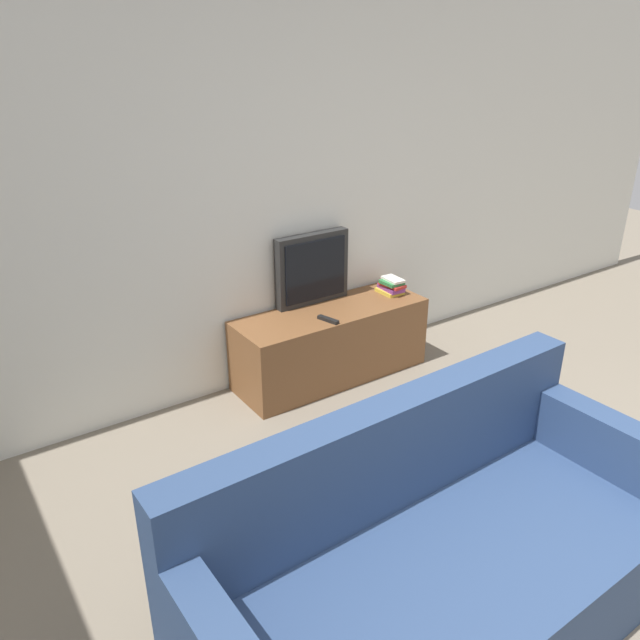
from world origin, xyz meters
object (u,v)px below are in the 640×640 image
(television, at_px, (312,269))
(remote_on_stand, at_px, (328,320))
(tv_stand, at_px, (331,343))
(couch, at_px, (438,571))
(book_stack, at_px, (391,286))

(television, bearing_deg, remote_on_stand, -106.81)
(tv_stand, height_order, couch, couch)
(couch, height_order, book_stack, couch)
(tv_stand, distance_m, remote_on_stand, 0.34)
(tv_stand, distance_m, couch, 2.20)
(television, height_order, remote_on_stand, television)
(tv_stand, relative_size, remote_on_stand, 8.37)
(book_stack, relative_size, remote_on_stand, 1.26)
(tv_stand, bearing_deg, remote_on_stand, -131.84)
(tv_stand, distance_m, book_stack, 0.64)
(couch, bearing_deg, tv_stand, 64.71)
(television, height_order, couch, television)
(book_stack, height_order, remote_on_stand, book_stack)
(book_stack, bearing_deg, tv_stand, -179.07)
(television, bearing_deg, couch, -111.76)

